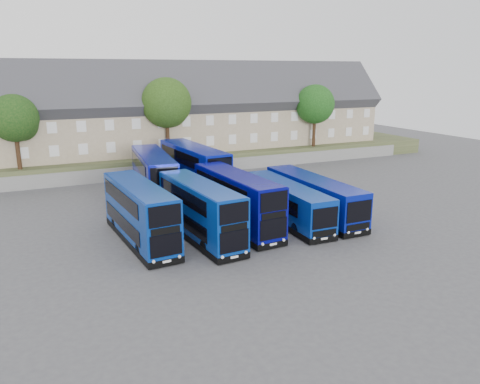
% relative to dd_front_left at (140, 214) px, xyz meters
% --- Properties ---
extents(ground, '(120.00, 120.00, 0.00)m').
position_rel_dd_front_left_xyz_m(ground, '(6.36, -4.02, -2.05)').
color(ground, '#49494E').
rests_on(ground, ground).
extents(retaining_wall, '(70.00, 0.40, 1.50)m').
position_rel_dd_front_left_xyz_m(retaining_wall, '(6.36, 19.98, -1.30)').
color(retaining_wall, slate).
rests_on(retaining_wall, ground).
extents(earth_bank, '(80.00, 20.00, 2.00)m').
position_rel_dd_front_left_xyz_m(earth_bank, '(6.36, 29.98, -1.05)').
color(earth_bank, '#3D4929').
rests_on(earth_bank, ground).
extents(terrace_row, '(60.00, 10.40, 11.20)m').
position_rel_dd_front_left_xyz_m(terrace_row, '(9.36, 25.98, 4.55)').
color(terrace_row, tan).
rests_on(terrace_row, earth_bank).
extents(dd_front_left, '(3.17, 10.65, 4.17)m').
position_rel_dd_front_left_xyz_m(dd_front_left, '(0.00, 0.00, 0.00)').
color(dd_front_left, '#083299').
rests_on(dd_front_left, ground).
extents(dd_front_mid, '(3.17, 10.52, 4.12)m').
position_rel_dd_front_left_xyz_m(dd_front_mid, '(4.09, -1.18, -0.03)').
color(dd_front_mid, '#08349C').
rests_on(dd_front_mid, ground).
extents(dd_front_right, '(3.12, 10.82, 4.24)m').
position_rel_dd_front_left_xyz_m(dd_front_right, '(7.49, -0.05, 0.04)').
color(dd_front_right, '#06087C').
rests_on(dd_front_right, ground).
extents(dd_rear_left, '(3.68, 11.54, 4.51)m').
position_rel_dd_front_left_xyz_m(dd_rear_left, '(3.63, 10.04, 0.17)').
color(dd_rear_left, '#070F8F').
rests_on(dd_rear_left, ground).
extents(dd_rear_right, '(3.51, 11.93, 4.68)m').
position_rel_dd_front_left_xyz_m(dd_rear_right, '(8.05, 11.50, 0.25)').
color(dd_rear_right, '#0817A0').
rests_on(dd_rear_right, ground).
extents(coach_east_a, '(2.64, 11.37, 3.09)m').
position_rel_dd_front_left_xyz_m(coach_east_a, '(11.76, -0.27, -0.53)').
color(coach_east_a, '#08309D').
rests_on(coach_east_a, ground).
extents(coach_east_b, '(2.54, 11.91, 3.25)m').
position_rel_dd_front_left_xyz_m(coach_east_b, '(14.56, 0.03, -0.45)').
color(coach_east_b, '#081693').
rests_on(coach_east_b, ground).
extents(tree_west, '(4.80, 4.80, 7.65)m').
position_rel_dd_front_left_xyz_m(tree_west, '(-7.49, 21.08, 5.00)').
color(tree_west, '#382314').
rests_on(tree_west, earth_bank).
extents(tree_mid, '(5.76, 5.76, 9.18)m').
position_rel_dd_front_left_xyz_m(tree_mid, '(8.51, 21.58, 6.02)').
color(tree_mid, '#382314').
rests_on(tree_mid, earth_bank).
extents(tree_east, '(5.12, 5.12, 8.16)m').
position_rel_dd_front_left_xyz_m(tree_east, '(28.51, 21.08, 5.34)').
color(tree_east, '#382314').
rests_on(tree_east, earth_bank).
extents(tree_far, '(5.44, 5.44, 8.67)m').
position_rel_dd_front_left_xyz_m(tree_far, '(34.51, 28.08, 5.68)').
color(tree_far, '#382314').
rests_on(tree_far, earth_bank).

